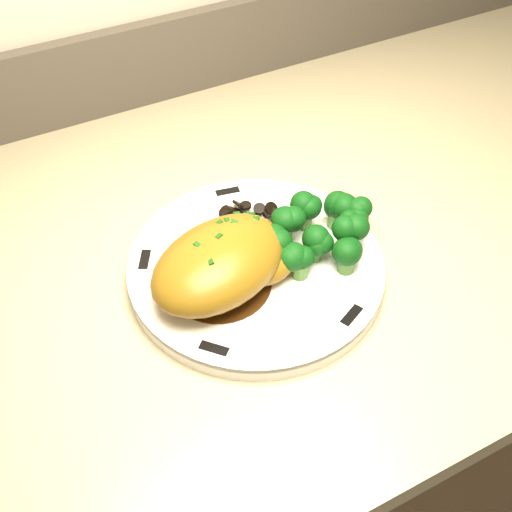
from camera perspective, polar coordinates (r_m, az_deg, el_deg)
name	(u,v)px	position (r m, az deg, el deg)	size (l,w,h in m)	color
counter	(220,434)	(1.11, -3.25, -15.51)	(2.07, 0.68, 1.01)	brown
plate	(256,268)	(0.71, 0.00, -1.08)	(0.28, 0.28, 0.02)	white
rim_accent_0	(228,192)	(0.79, -2.54, 5.74)	(0.03, 0.01, 0.00)	black
rim_accent_1	(145,260)	(0.71, -9.86, -0.32)	(0.03, 0.01, 0.00)	black
rim_accent_2	(214,349)	(0.63, -3.76, -8.22)	(0.03, 0.01, 0.00)	black
rim_accent_3	(352,315)	(0.66, 8.49, -5.25)	(0.03, 0.01, 0.00)	black
rim_accent_4	(342,219)	(0.76, 7.67, 3.32)	(0.03, 0.01, 0.00)	black
gravy_pool	(220,283)	(0.68, -3.22, -2.42)	(0.11, 0.11, 0.00)	#3D200B
chicken_breast	(225,263)	(0.66, -2.81, -0.64)	(0.19, 0.15, 0.06)	#926819
mushroom_pile	(253,222)	(0.74, -0.23, 3.00)	(0.08, 0.06, 0.02)	black
broccoli_florets	(319,233)	(0.70, 5.63, 2.02)	(0.13, 0.11, 0.04)	#4D7F36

